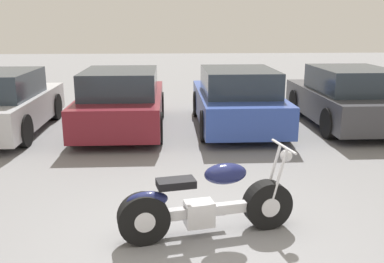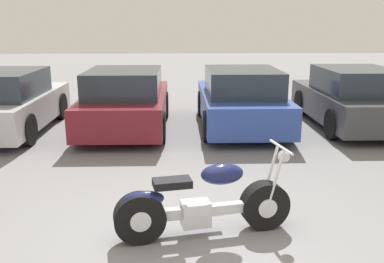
{
  "view_description": "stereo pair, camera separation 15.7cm",
  "coord_description": "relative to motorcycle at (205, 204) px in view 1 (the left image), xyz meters",
  "views": [
    {
      "loc": [
        -0.31,
        -4.46,
        2.51
      ],
      "look_at": [
        0.04,
        1.95,
        0.85
      ],
      "focal_mm": 40.0,
      "sensor_mm": 36.0,
      "label": 1
    },
    {
      "loc": [
        -0.16,
        -4.46,
        2.51
      ],
      "look_at": [
        0.04,
        1.95,
        0.85
      ],
      "focal_mm": 40.0,
      "sensor_mm": 36.0,
      "label": 2
    }
  ],
  "objects": [
    {
      "name": "parked_car_maroon",
      "position": [
        -1.52,
        5.26,
        0.28
      ],
      "size": [
        1.92,
        4.1,
        1.44
      ],
      "color": "maroon",
      "rests_on": "ground_plane"
    },
    {
      "name": "motorcycle",
      "position": [
        0.0,
        0.0,
        0.0
      ],
      "size": [
        2.15,
        0.81,
        1.06
      ],
      "color": "black",
      "rests_on": "ground_plane"
    },
    {
      "name": "parked_car_dark_grey",
      "position": [
        3.95,
        5.42,
        0.28
      ],
      "size": [
        1.92,
        4.1,
        1.44
      ],
      "color": "#3D3D42",
      "rests_on": "ground_plane"
    },
    {
      "name": "parked_car_blue",
      "position": [
        1.22,
        5.33,
        0.28
      ],
      "size": [
        1.92,
        4.1,
        1.44
      ],
      "color": "#2D479E",
      "rests_on": "ground_plane"
    },
    {
      "name": "parked_car_silver",
      "position": [
        -4.25,
        5.12,
        0.28
      ],
      "size": [
        1.92,
        4.1,
        1.44
      ],
      "color": "#BCBCC1",
      "rests_on": "ground_plane"
    },
    {
      "name": "ground_plane",
      "position": [
        -0.11,
        -0.24,
        -0.4
      ],
      "size": [
        60.0,
        60.0,
        0.0
      ],
      "primitive_type": "plane",
      "color": "slate"
    }
  ]
}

